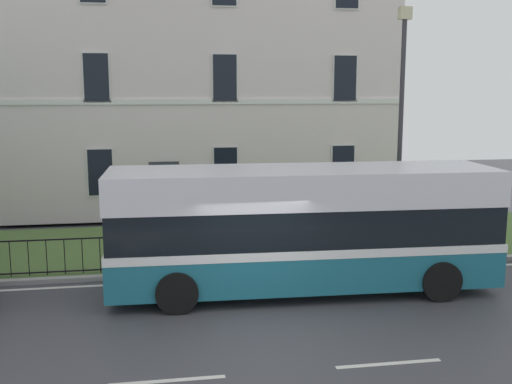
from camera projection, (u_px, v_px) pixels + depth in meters
ground_plane at (254, 313)px, 13.56m from camera, size 60.00×56.00×0.18m
georgian_townhouse at (160, 55)px, 25.45m from camera, size 18.60×8.23×12.47m
iron_verge_railing at (169, 251)px, 16.33m from camera, size 17.28×0.04×0.97m
single_decker_bus at (303, 227)px, 14.78m from camera, size 9.49×2.81×3.06m
street_lamp_post at (401, 114)px, 18.01m from camera, size 0.36×0.24×7.18m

